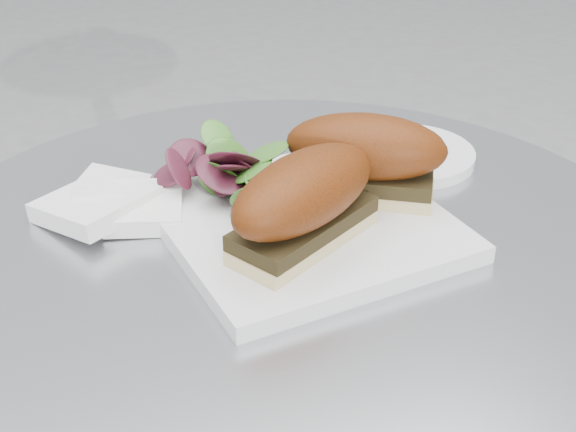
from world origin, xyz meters
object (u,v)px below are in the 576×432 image
object	(u,v)px
sandwich_left	(304,199)
sandwich_right	(366,155)
saucer	(410,155)
plate	(304,223)

from	to	relation	value
sandwich_left	sandwich_right	world-z (taller)	same
sandwich_left	saucer	world-z (taller)	sandwich_left
sandwich_left	saucer	size ratio (longest dim) A/B	1.27
sandwich_left	sandwich_right	bearing A→B (deg)	5.17
sandwich_left	sandwich_right	xyz separation A→B (m)	(0.08, 0.05, -0.00)
sandwich_left	saucer	xyz separation A→B (m)	(0.18, 0.13, -0.05)
sandwich_right	saucer	bearing A→B (deg)	72.30
plate	sandwich_right	xyz separation A→B (m)	(0.07, 0.01, 0.05)
plate	sandwich_right	bearing A→B (deg)	10.67
plate	saucer	size ratio (longest dim) A/B	1.75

